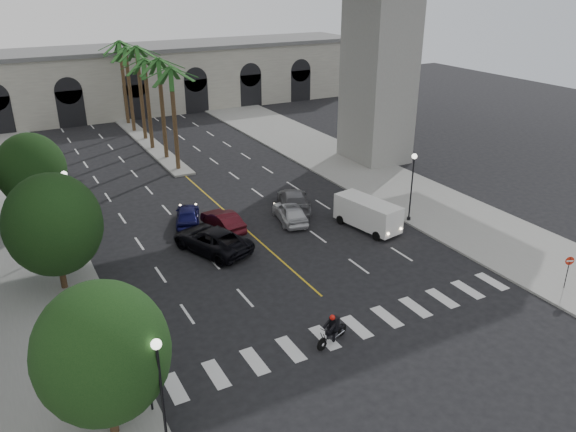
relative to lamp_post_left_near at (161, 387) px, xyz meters
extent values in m
plane|color=black|center=(11.40, 5.00, -3.22)|extent=(140.00, 140.00, 0.00)
cube|color=gray|center=(-3.60, 20.00, -3.15)|extent=(8.00, 100.00, 0.15)
cube|color=gray|center=(26.40, 20.00, -3.15)|extent=(8.00, 100.00, 0.15)
cube|color=gray|center=(11.40, 43.00, -3.12)|extent=(2.00, 24.00, 0.20)
cube|color=beige|center=(11.40, 60.00, 0.78)|extent=(70.00, 10.00, 8.00)
cube|color=slate|center=(11.40, 60.00, 5.03)|extent=(71.00, 10.50, 0.50)
cube|color=gray|center=(29.90, 27.00, 7.18)|extent=(5.00, 6.00, 20.80)
cylinder|color=#47331E|center=(11.40, 33.00, 1.53)|extent=(0.40, 0.40, 9.50)
cylinder|color=#47331E|center=(11.50, 37.00, 1.68)|extent=(0.40, 0.40, 9.80)
cylinder|color=#47331E|center=(11.20, 41.00, 1.43)|extent=(0.40, 0.40, 9.30)
cylinder|color=#47331E|center=(11.55, 45.00, 1.83)|extent=(0.40, 0.40, 10.10)
cylinder|color=#47331E|center=(11.30, 49.00, 1.58)|extent=(0.40, 0.40, 9.60)
cylinder|color=#47331E|center=(11.60, 53.00, 1.73)|extent=(0.40, 0.40, 9.90)
cylinder|color=#382616|center=(-1.60, 2.00, -2.05)|extent=(0.36, 0.36, 2.34)
ellipsoid|color=black|center=(-1.60, 2.00, 0.81)|extent=(5.20, 5.20, 5.72)
cylinder|color=#382616|center=(-1.60, 15.00, -2.00)|extent=(0.36, 0.36, 2.45)
ellipsoid|color=black|center=(-1.60, 15.00, 0.99)|extent=(5.44, 5.44, 5.98)
cylinder|color=#382616|center=(-1.60, 27.00, -2.09)|extent=(0.36, 0.36, 2.27)
ellipsoid|color=black|center=(-1.60, 27.00, 0.68)|extent=(5.04, 5.04, 5.54)
cylinder|color=black|center=(0.00, 0.00, -0.62)|extent=(0.11, 0.11, 5.00)
sphere|color=white|center=(0.00, 0.00, 1.93)|extent=(0.40, 0.40, 0.40)
cylinder|color=black|center=(0.00, 21.00, -3.04)|extent=(0.28, 0.28, 0.36)
cylinder|color=black|center=(0.00, 21.00, -0.62)|extent=(0.11, 0.11, 5.00)
sphere|color=white|center=(0.00, 21.00, 1.93)|extent=(0.40, 0.40, 0.40)
cylinder|color=black|center=(22.80, 13.00, -3.04)|extent=(0.28, 0.28, 0.36)
cylinder|color=black|center=(22.80, 13.00, -0.62)|extent=(0.11, 0.11, 5.00)
sphere|color=white|center=(22.80, 13.00, 1.93)|extent=(0.40, 0.40, 0.40)
cylinder|color=black|center=(0.10, 2.50, -1.47)|extent=(0.10, 0.10, 3.50)
cube|color=black|center=(0.10, 2.50, 0.03)|extent=(0.25, 0.18, 0.80)
cylinder|color=black|center=(0.10, 6.50, -1.47)|extent=(0.10, 0.10, 3.50)
cube|color=black|center=(0.10, 6.50, 0.03)|extent=(0.25, 0.18, 0.80)
cylinder|color=black|center=(8.74, 2.71, -2.88)|extent=(0.67, 0.34, 0.68)
cylinder|color=black|center=(10.26, 3.27, -2.88)|extent=(0.67, 0.34, 0.68)
cube|color=silver|center=(9.55, 3.01, -2.79)|extent=(0.53, 0.45, 0.29)
cube|color=black|center=(9.39, 2.95, -2.48)|extent=(0.67, 0.45, 0.23)
cube|color=black|center=(9.87, 3.12, -2.52)|extent=(0.57, 0.43, 0.14)
cylinder|color=black|center=(8.97, 2.79, -2.23)|extent=(0.24, 0.59, 0.03)
cube|color=black|center=(9.63, 3.03, -2.09)|extent=(0.42, 0.50, 0.59)
cube|color=black|center=(9.79, 3.10, -2.04)|extent=(0.26, 0.37, 0.43)
sphere|color=red|center=(9.48, 2.98, -1.71)|extent=(0.29, 0.29, 0.29)
imported|color=silver|center=(14.94, 17.31, -2.45)|extent=(2.67, 4.79, 1.54)
imported|color=#410D13|center=(9.90, 18.30, -2.50)|extent=(2.01, 4.55, 1.45)
imported|color=black|center=(7.96, 15.55, -2.39)|extent=(4.72, 6.54, 1.65)
imported|color=slate|center=(16.24, 19.10, -2.40)|extent=(4.31, 6.09, 1.64)
imported|color=#10104B|center=(8.02, 20.57, -2.49)|extent=(3.06, 4.60, 1.45)
cube|color=white|center=(19.28, 13.48, -1.98)|extent=(2.84, 5.43, 1.91)
cube|color=black|center=(19.74, 11.09, -1.74)|extent=(1.78, 0.56, 0.81)
cylinder|color=black|center=(18.73, 11.53, -2.89)|extent=(0.39, 0.71, 0.67)
cylinder|color=black|center=(20.51, 11.87, -2.89)|extent=(0.39, 0.71, 0.67)
cylinder|color=black|center=(18.05, 15.10, -2.89)|extent=(0.39, 0.71, 0.67)
cylinder|color=black|center=(19.84, 15.44, -2.89)|extent=(0.39, 0.71, 0.67)
imported|color=black|center=(-0.94, 9.64, -2.29)|extent=(0.68, 0.59, 1.57)
imported|color=black|center=(-1.56, 8.84, -2.15)|extent=(1.13, 1.11, 1.84)
cylinder|color=black|center=(24.40, 0.79, -2.15)|extent=(0.05, 0.05, 2.15)
cylinder|color=#B8200D|center=(24.40, 0.79, -1.29)|extent=(0.50, 0.25, 0.54)
cube|color=silver|center=(24.40, 0.79, -1.29)|extent=(0.38, 0.19, 0.09)
camera|label=1|loc=(-3.76, -16.69, 14.02)|focal=35.00mm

